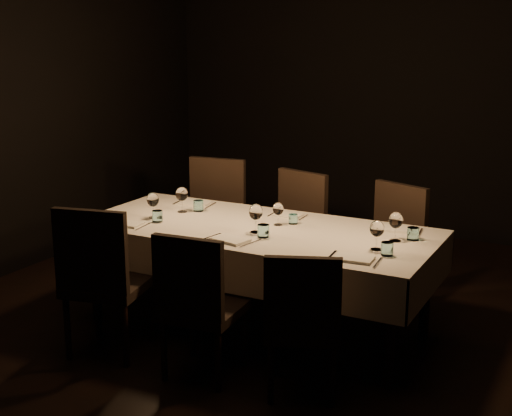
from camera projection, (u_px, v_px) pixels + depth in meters
The scene contains 14 objects.
room at pixel (256, 123), 4.84m from camera, with size 5.01×6.01×3.01m.
dining_table at pixel (256, 237), 5.04m from camera, with size 2.52×1.12×0.76m.
chair_near_left at pixel (102, 275), 4.63m from camera, with size 0.59×0.59×1.03m.
place_setting_near_left at pixel (146, 211), 5.17m from camera, with size 0.35×0.41×0.19m.
chair_near_center at pixel (197, 300), 4.31m from camera, with size 0.49×0.49×0.94m.
place_setting_near_center at pixel (250, 225), 4.78m from camera, with size 0.38×0.42×0.20m.
chair_near_right at pixel (303, 318), 4.09m from camera, with size 0.56×0.56×0.90m.
place_setting_near_right at pixel (372, 242), 4.40m from camera, with size 0.35×0.41×0.19m.
chair_far_left at pixel (212, 216), 6.06m from camera, with size 0.56×0.56×1.05m.
place_setting_far_left at pixel (190, 200), 5.50m from camera, with size 0.36×0.41×0.19m.
chair_far_center at pixel (292, 229), 5.75m from camera, with size 0.60×0.60×1.01m.
place_setting_far_center at pixel (285, 213), 5.14m from camera, with size 0.30×0.39×0.16m.
chair_far_right at pixel (390, 244), 5.39m from camera, with size 0.61×0.61×0.98m.
place_setting_far_right at pixel (401, 226), 4.75m from camera, with size 0.36×0.42×0.20m.
Camera 1 is at (2.24, -4.28, 2.11)m, focal length 50.00 mm.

